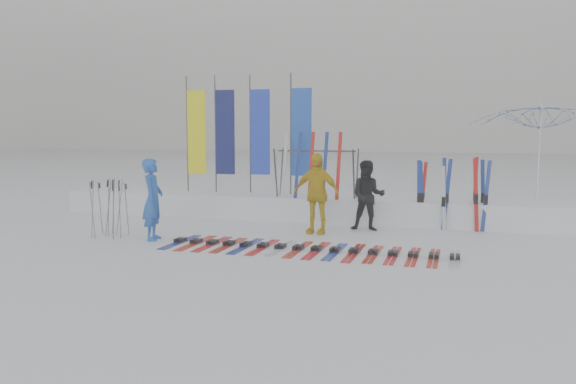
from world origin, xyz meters
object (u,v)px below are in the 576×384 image
(person_yellow, at_px, (316,193))
(ski_rack, at_px, (316,167))
(tent_canopy, at_px, (540,163))
(person_black, at_px, (368,196))
(ski_row, at_px, (307,249))
(person_blue, at_px, (153,199))

(person_yellow, xyz_separation_m, ski_rack, (-0.44, 1.73, 0.49))
(person_yellow, height_order, tent_canopy, tent_canopy)
(person_black, height_order, tent_canopy, tent_canopy)
(tent_canopy, distance_m, ski_row, 6.72)
(person_yellow, bearing_deg, person_blue, -145.02)
(person_black, relative_size, ski_rack, 0.79)
(person_black, distance_m, ski_rack, 1.89)
(ski_rack, bearing_deg, ski_row, -78.28)
(person_yellow, relative_size, ski_row, 0.32)
(tent_canopy, height_order, ski_rack, tent_canopy)
(person_yellow, bearing_deg, ski_row, -75.64)
(person_blue, distance_m, ski_rack, 4.39)
(person_black, xyz_separation_m, ski_row, (-0.74, -2.54, -0.77))
(person_blue, distance_m, ski_row, 3.45)
(person_black, height_order, ski_rack, ski_rack)
(person_yellow, distance_m, ski_row, 2.05)
(person_black, height_order, ski_row, person_black)
(person_blue, bearing_deg, tent_canopy, -76.14)
(tent_canopy, relative_size, ski_row, 0.60)
(person_blue, relative_size, person_yellow, 0.95)
(person_blue, xyz_separation_m, tent_canopy, (7.94, 4.59, 0.66))
(ski_row, distance_m, ski_rack, 3.89)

